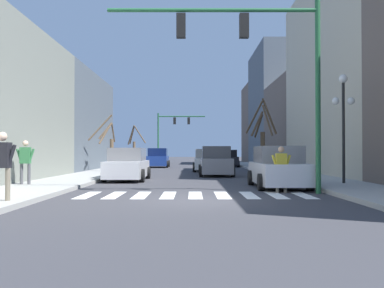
% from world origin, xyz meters
% --- Properties ---
extents(ground_plane, '(240.00, 240.00, 0.00)m').
position_xyz_m(ground_plane, '(0.00, 0.00, 0.00)').
color(ground_plane, '#38383D').
extents(building_row_right, '(6.00, 60.81, 13.59)m').
position_xyz_m(building_row_right, '(10.41, 25.29, 5.71)').
color(building_row_right, '#66564C').
rests_on(building_row_right, ground_plane).
extents(crosswalk_stripes, '(7.65, 2.60, 0.01)m').
position_xyz_m(crosswalk_stripes, '(-0.00, 1.63, 0.00)').
color(crosswalk_stripes, white).
rests_on(crosswalk_stripes, ground_plane).
extents(traffic_signal_near, '(7.42, 0.28, 6.79)m').
position_xyz_m(traffic_signal_near, '(2.17, 2.17, 4.95)').
color(traffic_signal_near, '#236038').
rests_on(traffic_signal_near, ground_plane).
extents(traffic_signal_far, '(5.86, 0.28, 6.22)m').
position_xyz_m(traffic_signal_far, '(-2.64, 41.64, 4.47)').
color(traffic_signal_far, '#236038').
rests_on(traffic_signal_far, ground_plane).
extents(street_lamp_right_corner, '(0.95, 0.36, 4.54)m').
position_xyz_m(street_lamp_right_corner, '(6.20, 5.29, 3.35)').
color(street_lamp_right_corner, black).
rests_on(street_lamp_right_corner, sidewalk_right).
extents(car_parked_left_near, '(2.02, 4.74, 1.65)m').
position_xyz_m(car_parked_left_near, '(3.38, 30.70, 0.77)').
color(car_parked_left_near, black).
rests_on(car_parked_left_near, ground_plane).
extents(car_driving_away_lane, '(2.05, 4.87, 1.79)m').
position_xyz_m(car_driving_away_lane, '(1.34, 14.05, 0.83)').
color(car_driving_away_lane, gray).
rests_on(car_driving_away_lane, ground_plane).
extents(car_parked_left_mid, '(2.05, 4.70, 1.68)m').
position_xyz_m(car_parked_left_mid, '(3.37, 4.79, 0.78)').
color(car_parked_left_mid, silver).
rests_on(car_parked_left_mid, ground_plane).
extents(car_at_intersection, '(2.11, 4.18, 1.66)m').
position_xyz_m(car_at_intersection, '(1.00, 20.09, 0.78)').
color(car_at_intersection, white).
rests_on(car_at_intersection, ground_plane).
extents(car_parked_right_far, '(2.12, 4.21, 1.80)m').
position_xyz_m(car_parked_right_far, '(-3.34, 28.94, 0.83)').
color(car_parked_right_far, navy).
rests_on(car_parked_right_far, ground_plane).
extents(car_driving_toward_lane, '(2.02, 4.80, 1.65)m').
position_xyz_m(car_driving_toward_lane, '(-3.39, 9.38, 0.77)').
color(car_driving_toward_lane, silver).
rests_on(car_driving_toward_lane, ground_plane).
extents(pedestrian_crossing_street, '(0.56, 0.63, 1.75)m').
position_xyz_m(pedestrian_crossing_street, '(5.63, 17.37, 1.19)').
color(pedestrian_crossing_street, '#4C4C51').
rests_on(pedestrian_crossing_street, sidewalk_right).
extents(pedestrian_on_right_sidewalk, '(0.79, 0.29, 1.83)m').
position_xyz_m(pedestrian_on_right_sidewalk, '(-5.17, -1.43, 1.23)').
color(pedestrian_on_right_sidewalk, '#7A705B').
rests_on(pedestrian_on_right_sidewalk, sidewalk_left).
extents(pedestrian_waiting_at_curb, '(0.75, 0.23, 1.76)m').
position_xyz_m(pedestrian_waiting_at_curb, '(-6.81, 4.63, 1.19)').
color(pedestrian_waiting_at_curb, '#4C4C51').
rests_on(pedestrian_waiting_at_curb, sidewalk_left).
extents(pedestrian_near_right_corner, '(0.71, 0.22, 1.65)m').
position_xyz_m(pedestrian_near_right_corner, '(3.07, 2.58, 0.97)').
color(pedestrian_near_right_corner, '#7A705B').
rests_on(pedestrian_near_right_corner, ground_plane).
extents(street_tree_left_mid, '(1.69, 1.68, 3.87)m').
position_xyz_m(street_tree_left_mid, '(-5.75, 17.07, 1.90)').
color(street_tree_left_mid, brown).
rests_on(street_tree_left_mid, sidewalk_left).
extents(street_tree_right_near, '(2.03, 0.91, 4.18)m').
position_xyz_m(street_tree_right_near, '(-6.34, 34.87, 2.09)').
color(street_tree_right_near, brown).
rests_on(street_tree_right_near, sidewalk_left).
extents(street_tree_left_near, '(2.44, 2.18, 5.61)m').
position_xyz_m(street_tree_left_near, '(5.51, 22.47, 2.67)').
color(street_tree_left_near, brown).
rests_on(street_tree_left_near, sidewalk_right).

